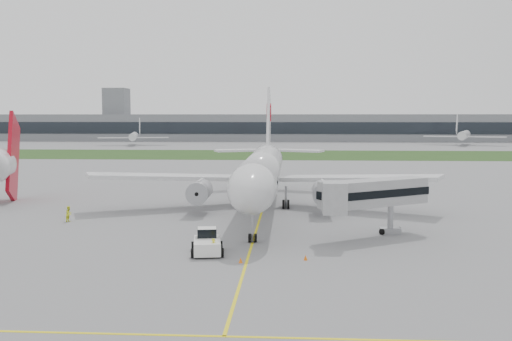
# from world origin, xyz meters

# --- Properties ---
(ground) EXTENTS (600.00, 600.00, 0.00)m
(ground) POSITION_xyz_m (0.00, 0.00, 0.00)
(ground) COLOR gray
(ground) RESTS_ON ground
(apron_markings) EXTENTS (70.00, 70.00, 0.04)m
(apron_markings) POSITION_xyz_m (0.00, -5.00, 0.00)
(apron_markings) COLOR yellow
(apron_markings) RESTS_ON ground
(grass_strip) EXTENTS (600.00, 50.00, 0.02)m
(grass_strip) POSITION_xyz_m (0.00, 120.00, 0.01)
(grass_strip) COLOR #25451A
(grass_strip) RESTS_ON ground
(terminal_building) EXTENTS (320.00, 22.30, 14.00)m
(terminal_building) POSITION_xyz_m (0.00, 229.87, 7.00)
(terminal_building) COLOR gray
(terminal_building) RESTS_ON ground
(control_tower) EXTENTS (12.00, 12.00, 56.00)m
(control_tower) POSITION_xyz_m (-90.00, 232.00, 0.00)
(control_tower) COLOR gray
(control_tower) RESTS_ON ground
(airliner) EXTENTS (48.13, 53.95, 17.88)m
(airliner) POSITION_xyz_m (0.00, 4.87, 5.66)
(airliner) COLOR silver
(airliner) RESTS_ON ground
(pushback_tug) EXTENTS (3.52, 4.69, 2.23)m
(pushback_tug) POSITION_xyz_m (-3.95, -19.83, 1.03)
(pushback_tug) COLOR white
(pushback_tug) RESTS_ON ground
(jet_bridge) EXTENTS (12.46, 10.22, 6.31)m
(jet_bridge) POSITION_xyz_m (12.04, -12.17, 4.67)
(jet_bridge) COLOR #AAAAAD
(jet_bridge) RESTS_ON ground
(safety_cone_left) EXTENTS (0.36, 0.36, 0.49)m
(safety_cone_left) POSITION_xyz_m (-0.50, -23.27, 0.25)
(safety_cone_left) COLOR orange
(safety_cone_left) RESTS_ON ground
(safety_cone_right) EXTENTS (0.35, 0.35, 0.48)m
(safety_cone_right) POSITION_xyz_m (5.19, -21.94, 0.24)
(safety_cone_right) COLOR orange
(safety_cone_right) RESTS_ON ground
(ground_crew_near) EXTENTS (0.73, 0.59, 1.75)m
(ground_crew_near) POSITION_xyz_m (-3.14, -21.48, 0.88)
(ground_crew_near) COLOR yellow
(ground_crew_near) RESTS_ON ground
(ground_crew_far) EXTENTS (0.87, 1.04, 1.93)m
(ground_crew_far) POSITION_xyz_m (-23.04, -5.00, 0.96)
(ground_crew_far) COLOR #F0FA29
(ground_crew_far) RESTS_ON ground
(distant_aircraft_left) EXTENTS (36.28, 33.58, 11.79)m
(distant_aircraft_left) POSITION_xyz_m (-66.14, 178.77, 0.00)
(distant_aircraft_left) COLOR silver
(distant_aircraft_left) RESTS_ON ground
(distant_aircraft_right) EXTENTS (43.29, 40.87, 13.31)m
(distant_aircraft_right) POSITION_xyz_m (81.36, 188.18, 0.00)
(distant_aircraft_right) COLOR silver
(distant_aircraft_right) RESTS_ON ground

